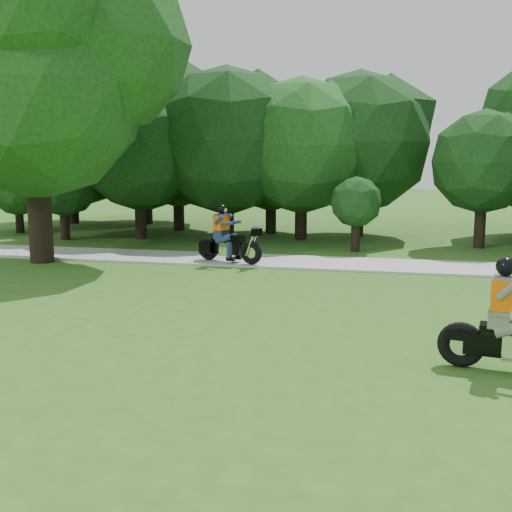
# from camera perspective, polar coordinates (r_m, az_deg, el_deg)

# --- Properties ---
(ground) EXTENTS (100.00, 100.00, 0.00)m
(ground) POSITION_cam_1_polar(r_m,az_deg,el_deg) (10.63, 13.66, -8.37)
(ground) COLOR #32601B
(ground) RESTS_ON ground
(walkway) EXTENTS (60.00, 2.20, 0.06)m
(walkway) POSITION_cam_1_polar(r_m,az_deg,el_deg) (18.42, 13.46, -0.90)
(walkway) COLOR #ABABA6
(walkway) RESTS_ON ground
(tree_line) EXTENTS (39.94, 12.00, 7.65)m
(tree_line) POSITION_cam_1_polar(r_m,az_deg,el_deg) (25.05, 15.91, 9.95)
(tree_line) COLOR black
(tree_line) RESTS_ON ground
(big_tree_west) EXTENTS (8.64, 6.56, 9.96)m
(big_tree_west) POSITION_cam_1_polar(r_m,az_deg,el_deg) (20.07, -18.86, 16.09)
(big_tree_west) COLOR black
(big_tree_west) RESTS_ON ground
(touring_motorcycle) EXTENTS (2.11, 1.16, 1.65)m
(touring_motorcycle) POSITION_cam_1_polar(r_m,az_deg,el_deg) (18.42, -2.73, 1.32)
(touring_motorcycle) COLOR black
(touring_motorcycle) RESTS_ON walkway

